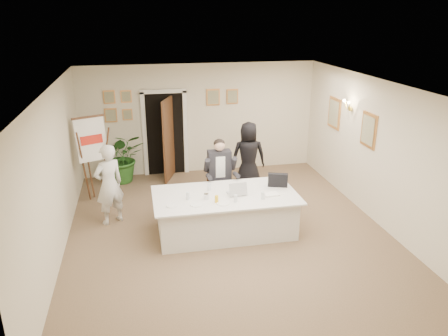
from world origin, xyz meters
TOP-DOWN VIEW (x-y plane):
  - floor at (0.00, 0.00)m, footprint 7.00×7.00m
  - ceiling at (0.00, 0.00)m, footprint 6.00×7.00m
  - wall_back at (0.00, 3.50)m, footprint 6.00×0.10m
  - wall_front at (0.00, -3.50)m, footprint 6.00×0.10m
  - wall_left at (-3.00, 0.00)m, footprint 0.10×7.00m
  - wall_right at (3.00, 0.00)m, footprint 0.10×7.00m
  - doorway at (-0.88, 3.32)m, footprint 1.14×0.86m
  - pictures_back_wall at (-0.80, 3.47)m, footprint 3.40×0.06m
  - pictures_right_wall at (2.97, 1.20)m, footprint 0.06×2.20m
  - wall_sconce at (2.90, 1.20)m, footprint 0.20×0.30m
  - conference_table at (-0.05, -0.00)m, footprint 2.69×1.44m
  - seated_man at (0.06, 1.12)m, footprint 0.81×0.84m
  - flip_chart at (-2.61, 2.09)m, footprint 0.67×0.54m
  - standing_man at (-2.20, 0.84)m, footprint 0.71×0.64m
  - standing_woman at (0.91, 2.00)m, footprint 0.86×0.62m
  - potted_palm at (-2.00, 3.10)m, footprint 1.17×1.03m
  - laptop at (0.16, -0.01)m, footprint 0.36×0.38m
  - laptop_bag at (1.03, 0.18)m, footprint 0.40×0.22m
  - paper_stack at (0.78, -0.20)m, footprint 0.29×0.21m
  - plate_left at (-1.07, -0.32)m, footprint 0.24×0.24m
  - plate_mid at (-0.65, -0.35)m, footprint 0.29×0.29m
  - plate_near at (-0.18, -0.40)m, footprint 0.26×0.26m
  - glass_a at (-0.77, -0.09)m, footprint 0.08×0.08m
  - glass_b at (0.06, -0.37)m, footprint 0.07×0.07m
  - glass_c at (0.57, -0.35)m, footprint 0.08×0.08m
  - glass_d at (-0.31, 0.25)m, footprint 0.08×0.08m
  - oj_glass at (-0.28, -0.33)m, footprint 0.07×0.07m
  - steel_jug at (-0.44, -0.15)m, footprint 0.11×0.11m

SIDE VIEW (x-z plane):
  - floor at x=0.00m, z-range 0.00..0.00m
  - conference_table at x=-0.05m, z-range 0.01..0.78m
  - potted_palm at x=-2.00m, z-range 0.00..1.26m
  - seated_man at x=0.06m, z-range 0.00..1.54m
  - plate_left at x=-1.07m, z-range 0.78..0.79m
  - plate_mid at x=-0.65m, z-range 0.78..0.79m
  - plate_near at x=-0.18m, z-range 0.78..0.79m
  - paper_stack at x=0.78m, z-range 0.78..0.80m
  - standing_woman at x=0.91m, z-range 0.00..1.63m
  - standing_man at x=-2.20m, z-range 0.00..1.63m
  - steel_jug at x=-0.44m, z-range 0.78..0.89m
  - oj_glass at x=-0.28m, z-range 0.78..0.91m
  - glass_a at x=-0.77m, z-range 0.77..0.92m
  - glass_b at x=0.06m, z-range 0.77..0.92m
  - glass_c at x=0.57m, z-range 0.77..0.92m
  - glass_d at x=-0.31m, z-range 0.77..0.92m
  - flip_chart at x=-2.61m, z-range -0.07..1.81m
  - laptop_bag at x=1.03m, z-range 0.78..1.04m
  - laptop at x=0.16m, z-range 0.77..1.05m
  - doorway at x=-0.88m, z-range -0.06..2.14m
  - wall_back at x=0.00m, z-range 0.00..2.80m
  - wall_front at x=0.00m, z-range 0.00..2.80m
  - wall_left at x=-3.00m, z-range 0.00..2.80m
  - wall_right at x=3.00m, z-range 0.00..2.80m
  - pictures_right_wall at x=2.97m, z-range 1.35..2.15m
  - pictures_back_wall at x=-0.80m, z-range 1.45..2.25m
  - wall_sconce at x=2.90m, z-range 1.98..2.22m
  - ceiling at x=0.00m, z-range 2.79..2.81m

